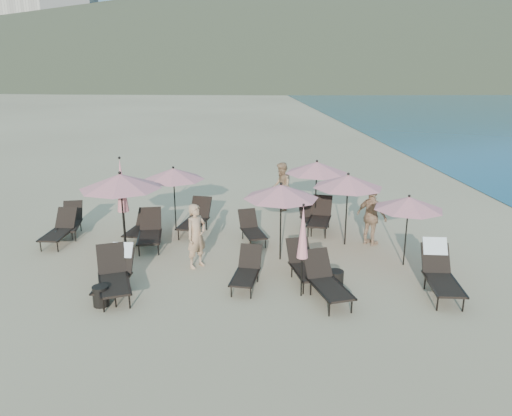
{
  "coord_description": "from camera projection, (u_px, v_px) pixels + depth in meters",
  "views": [
    {
      "loc": [
        -1.24,
        -11.26,
        5.47
      ],
      "look_at": [
        -0.18,
        3.5,
        1.1
      ],
      "focal_mm": 35.0,
      "sensor_mm": 36.0,
      "label": 1
    }
  ],
  "objects": [
    {
      "name": "beachgoer_c",
      "position": [
        372.0,
        217.0,
        15.21
      ],
      "size": [
        0.99,
        1.11,
        1.81
      ],
      "primitive_type": "imported",
      "rotation": [
        0.0,
        0.0,
        2.22
      ],
      "color": "tan",
      "rests_on": "ground"
    },
    {
      "name": "lounger_6",
      "position": [
        70.0,
        221.0,
        16.3
      ],
      "size": [
        0.78,
        1.7,
        0.95
      ],
      "rotation": [
        0.0,
        0.0,
        0.09
      ],
      "color": "black",
      "rests_on": "ground"
    },
    {
      "name": "lounger_5",
      "position": [
        440.0,
        271.0,
        12.12
      ],
      "size": [
        0.95,
        1.97,
        1.18
      ],
      "rotation": [
        0.0,
        0.0,
        -0.15
      ],
      "color": "black",
      "rests_on": "ground"
    },
    {
      "name": "umbrella_open_2",
      "position": [
        409.0,
        203.0,
        13.42
      ],
      "size": [
        1.89,
        1.89,
        2.03
      ],
      "color": "black",
      "rests_on": "ground"
    },
    {
      "name": "umbrella_open_0",
      "position": [
        120.0,
        181.0,
        14.06
      ],
      "size": [
        2.32,
        2.32,
        2.5
      ],
      "color": "black",
      "rests_on": "ground"
    },
    {
      "name": "ground",
      "position": [
        273.0,
        290.0,
        12.4
      ],
      "size": [
        800.0,
        800.0,
        0.0
      ],
      "primitive_type": "plane",
      "color": "#D6BA8C",
      "rests_on": "ground"
    },
    {
      "name": "umbrella_open_3",
      "position": [
        173.0,
        174.0,
        16.25
      ],
      "size": [
        2.03,
        2.03,
        2.19
      ],
      "color": "black",
      "rests_on": "ground"
    },
    {
      "name": "lounger_12",
      "position": [
        60.0,
        229.0,
        15.51
      ],
      "size": [
        0.85,
        1.73,
        0.96
      ],
      "rotation": [
        0.0,
        0.0,
        -0.14
      ],
      "color": "black",
      "rests_on": "ground"
    },
    {
      "name": "lounger_8",
      "position": [
        195.0,
        218.0,
        16.45
      ],
      "size": [
        1.17,
        1.93,
        1.04
      ],
      "rotation": [
        0.0,
        0.0,
        -0.29
      ],
      "color": "black",
      "rests_on": "ground"
    },
    {
      "name": "umbrella_open_4",
      "position": [
        317.0,
        168.0,
        16.79
      ],
      "size": [
        2.13,
        2.13,
        2.29
      ],
      "color": "black",
      "rests_on": "ground"
    },
    {
      "name": "lounger_0",
      "position": [
        116.0,
        272.0,
        12.22
      ],
      "size": [
        0.83,
        1.73,
        1.04
      ],
      "rotation": [
        0.0,
        0.0,
        -0.14
      ],
      "color": "black",
      "rests_on": "ground"
    },
    {
      "name": "side_table_0",
      "position": [
        101.0,
        296.0,
        11.55
      ],
      "size": [
        0.37,
        0.37,
        0.48
      ],
      "primitive_type": "cylinder",
      "color": "black",
      "rests_on": "ground"
    },
    {
      "name": "umbrella_closed_1",
      "position": [
        122.0,
        186.0,
        14.43
      ],
      "size": [
        0.33,
        0.33,
        2.86
      ],
      "color": "black",
      "rests_on": "ground"
    },
    {
      "name": "umbrella_closed_0",
      "position": [
        303.0,
        233.0,
        11.63
      ],
      "size": [
        0.27,
        0.27,
        2.33
      ],
      "color": "black",
      "rests_on": "ground"
    },
    {
      "name": "volcanic_headland",
      "position": [
        339.0,
        25.0,
        299.32
      ],
      "size": [
        690.0,
        690.0,
        55.0
      ],
      "color": "brown",
      "rests_on": "ground"
    },
    {
      "name": "umbrella_open_1",
      "position": [
        281.0,
        192.0,
        13.76
      ],
      "size": [
        2.11,
        2.11,
        2.27
      ],
      "color": "black",
      "rests_on": "ground"
    },
    {
      "name": "beachgoer_a",
      "position": [
        196.0,
        236.0,
        13.57
      ],
      "size": [
        0.77,
        0.76,
        1.79
      ],
      "primitive_type": "imported",
      "rotation": [
        0.0,
        0.0,
        0.77
      ],
      "color": "tan",
      "rests_on": "ground"
    },
    {
      "name": "lounger_13",
      "position": [
        140.0,
        227.0,
        15.89
      ],
      "size": [
        0.92,
        1.57,
        0.85
      ],
      "rotation": [
        0.0,
        0.0,
        -0.26
      ],
      "color": "black",
      "rests_on": "ground"
    },
    {
      "name": "lounger_10",
      "position": [
        311.0,
        218.0,
        16.78
      ],
      "size": [
        0.8,
        1.59,
        0.87
      ],
      "rotation": [
        0.0,
        0.0,
        0.15
      ],
      "color": "black",
      "rests_on": "ground"
    },
    {
      "name": "lounger_7",
      "position": [
        150.0,
        231.0,
        15.24
      ],
      "size": [
        0.8,
        1.82,
        1.02
      ],
      "rotation": [
        0.0,
        0.0,
        0.07
      ],
      "color": "black",
      "rests_on": "ground"
    },
    {
      "name": "hotel_skyline",
      "position": [
        40.0,
        24.0,
        258.57
      ],
      "size": [
        109.0,
        82.0,
        55.0
      ],
      "color": "beige",
      "rests_on": "ground"
    },
    {
      "name": "lounger_2",
      "position": [
        247.0,
        270.0,
        12.54
      ],
      "size": [
        0.94,
        1.62,
        0.88
      ],
      "rotation": [
        0.0,
        0.0,
        -0.25
      ],
      "color": "black",
      "rests_on": "ground"
    },
    {
      "name": "side_table_1",
      "position": [
        336.0,
        279.0,
        12.55
      ],
      "size": [
        0.4,
        0.4,
        0.41
      ],
      "primitive_type": "cylinder",
      "color": "black",
      "rests_on": "ground"
    },
    {
      "name": "lounger_3",
      "position": [
        304.0,
        265.0,
        12.82
      ],
      "size": [
        0.84,
        1.7,
        0.94
      ],
      "rotation": [
        0.0,
        0.0,
        0.14
      ],
      "color": "black",
      "rests_on": "ground"
    },
    {
      "name": "lounger_1",
      "position": [
        113.0,
        276.0,
        12.03
      ],
      "size": [
        1.13,
        1.95,
        1.05
      ],
      "rotation": [
        0.0,
        0.0,
        0.25
      ],
      "color": "black",
      "rests_on": "ground"
    },
    {
      "name": "lounger_4",
      "position": [
        326.0,
        280.0,
        11.82
      ],
      "size": [
        1.01,
        1.85,
        1.01
      ],
      "rotation": [
        0.0,
        0.0,
        0.21
      ],
      "color": "black",
      "rests_on": "ground"
    },
    {
      "name": "lounger_11",
      "position": [
        320.0,
        216.0,
        16.71
      ],
      "size": [
        1.18,
        1.89,
        1.02
      ],
      "rotation": [
        0.0,
        0.0,
        -0.31
      ],
      "color": "black",
      "rests_on": "ground"
    },
    {
      "name": "beachgoer_b",
      "position": [
        281.0,
        186.0,
        18.83
      ],
      "size": [
        0.75,
        0.93,
        1.83
      ],
      "primitive_type": "imported",
      "rotation": [
        0.0,
        0.0,
        -1.63
      ],
      "color": "#AB7E58",
      "rests_on": "ground"
    },
    {
      "name": "umbrella_open_5",
      "position": [
        348.0,
        181.0,
        14.92
      ],
      "size": [
        2.12,
        2.12,
        2.28
      ],
      "color": "black",
      "rests_on": "ground"
    },
    {
      "name": "lounger_9",
      "position": [
        252.0,
        228.0,
        15.67
      ],
      "size": [
        0.87,
        1.61,
        0.88
      ],
      "rotation": [
        0.0,
        0.0,
        0.2
      ],
      "color": "black",
      "rests_on": "ground"
    }
  ]
}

